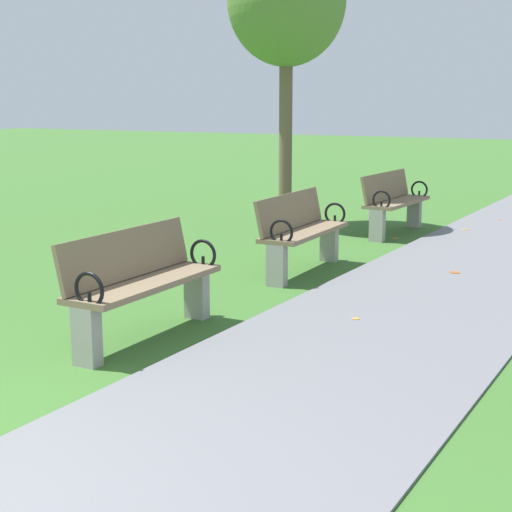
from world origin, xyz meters
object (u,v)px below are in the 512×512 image
at_px(park_bench_2, 141,281).
at_px(park_bench_3, 301,231).
at_px(tree_2, 287,2).
at_px(park_bench_4, 394,201).

distance_m(park_bench_2, park_bench_3, 2.92).
bearing_deg(park_bench_2, tree_2, 106.57).
height_order(park_bench_3, tree_2, tree_2).
height_order(park_bench_3, park_bench_4, same).
relative_size(park_bench_2, park_bench_3, 0.99).
bearing_deg(park_bench_4, tree_2, -176.46).
bearing_deg(park_bench_4, park_bench_2, -90.00).
xyz_separation_m(park_bench_2, park_bench_4, (0.00, 5.98, 0.00)).
distance_m(park_bench_2, tree_2, 6.78).
distance_m(park_bench_4, tree_2, 3.38).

